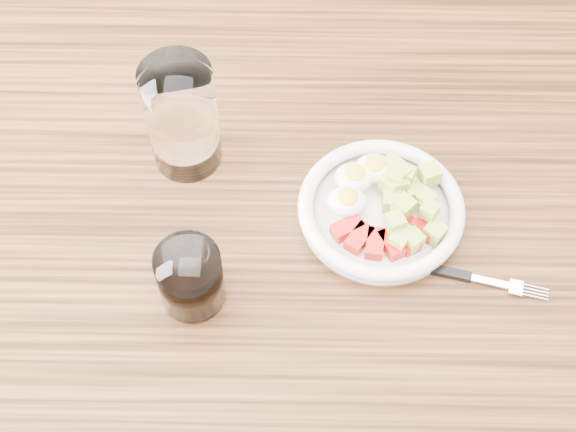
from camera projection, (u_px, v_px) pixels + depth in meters
The scene contains 6 objects.
ground at pixel (293, 432), 1.61m from camera, with size 4.00×4.00×0.00m, color brown.
dining_table at pixel (296, 276), 1.04m from camera, with size 1.50×0.90×0.77m.
bowl at pixel (381, 207), 0.96m from camera, with size 0.20×0.20×0.05m.
fork at pixel (456, 274), 0.93m from camera, with size 0.17×0.05×0.01m.
water_glass at pixel (182, 117), 0.96m from camera, with size 0.09×0.09×0.15m, color white.
coffee_glass at pixel (190, 278), 0.88m from camera, with size 0.07×0.07×0.08m.
Camera 1 is at (-0.00, -0.49, 1.59)m, focal length 50.00 mm.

